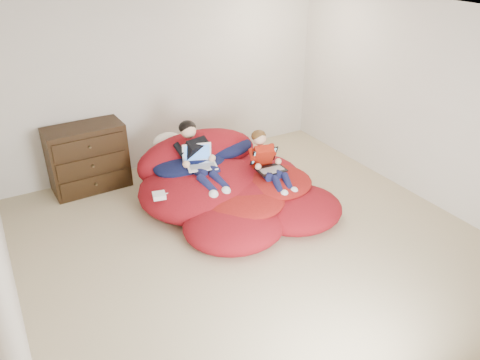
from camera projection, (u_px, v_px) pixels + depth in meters
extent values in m
cube|color=tan|center=(253.00, 250.00, 5.49)|extent=(5.10, 5.10, 0.25)
cube|color=beige|center=(165.00, 82.00, 6.76)|extent=(5.10, 0.02, 2.50)
cube|color=beige|center=(464.00, 284.00, 2.92)|extent=(5.10, 0.02, 2.50)
cube|color=beige|center=(424.00, 103.00, 5.93)|extent=(0.02, 5.10, 2.50)
cube|color=silver|center=(257.00, 15.00, 4.24)|extent=(5.10, 5.10, 0.02)
cube|color=black|center=(88.00, 158.00, 6.36)|extent=(1.03, 0.55, 0.91)
cube|color=black|center=(96.00, 183.00, 6.29)|extent=(0.91, 0.05, 0.22)
cylinder|color=#4C3F26|center=(96.00, 184.00, 6.27)|extent=(0.03, 0.06, 0.03)
cube|color=black|center=(92.00, 165.00, 6.16)|extent=(0.91, 0.05, 0.22)
cylinder|color=#4C3F26|center=(93.00, 166.00, 6.14)|extent=(0.03, 0.06, 0.03)
cube|color=black|center=(89.00, 146.00, 6.03)|extent=(0.91, 0.05, 0.22)
cylinder|color=#4C3F26|center=(90.00, 147.00, 6.01)|extent=(0.03, 0.06, 0.03)
ellipsoid|color=maroon|center=(204.00, 188.00, 6.11)|extent=(1.73, 1.56, 0.62)
ellipsoid|color=maroon|center=(254.00, 178.00, 6.39)|extent=(1.30, 1.26, 0.47)
ellipsoid|color=maroon|center=(248.00, 200.00, 5.91)|extent=(1.43, 1.14, 0.46)
ellipsoid|color=maroon|center=(234.00, 224.00, 5.49)|extent=(1.24, 1.13, 0.41)
ellipsoid|color=maroon|center=(296.00, 209.00, 5.82)|extent=(1.19, 1.08, 0.39)
ellipsoid|color=maroon|center=(198.00, 158.00, 6.48)|extent=(1.75, 0.77, 0.77)
ellipsoid|color=#121740|center=(189.00, 164.00, 6.14)|extent=(0.99, 0.81, 0.25)
ellipsoid|color=#121740|center=(220.00, 147.00, 6.50)|extent=(0.96, 0.67, 0.23)
ellipsoid|color=#A11A17|center=(274.00, 181.00, 6.01)|extent=(0.97, 0.97, 0.18)
ellipsoid|color=#A11A17|center=(246.00, 201.00, 5.65)|extent=(0.98, 0.88, 0.18)
ellipsoid|color=silver|center=(167.00, 142.00, 6.42)|extent=(0.41, 0.26, 0.26)
cube|color=black|center=(193.00, 152.00, 6.03)|extent=(0.36, 0.41, 0.44)
sphere|color=#E9B58E|center=(188.00, 131.00, 6.00)|extent=(0.20, 0.20, 0.20)
ellipsoid|color=black|center=(187.00, 127.00, 6.00)|extent=(0.23, 0.21, 0.17)
cylinder|color=#13163C|center=(197.00, 173.00, 5.86)|extent=(0.20, 0.35, 0.18)
cylinder|color=#13163C|center=(207.00, 185.00, 5.65)|extent=(0.18, 0.33, 0.21)
sphere|color=white|center=(213.00, 195.00, 5.54)|extent=(0.12, 0.12, 0.12)
cylinder|color=#13163C|center=(209.00, 170.00, 5.93)|extent=(0.20, 0.35, 0.18)
cylinder|color=#13163C|center=(219.00, 181.00, 5.72)|extent=(0.18, 0.33, 0.21)
sphere|color=white|center=(226.00, 191.00, 5.62)|extent=(0.12, 0.12, 0.12)
cube|color=red|center=(263.00, 157.00, 6.07)|extent=(0.31, 0.34, 0.39)
sphere|color=#E9B58E|center=(259.00, 139.00, 6.03)|extent=(0.18, 0.18, 0.18)
ellipsoid|color=#513515|center=(259.00, 136.00, 6.03)|extent=(0.20, 0.18, 0.15)
cylinder|color=#13163C|center=(267.00, 175.00, 5.94)|extent=(0.18, 0.30, 0.16)
cylinder|color=#13163C|center=(278.00, 185.00, 5.76)|extent=(0.16, 0.29, 0.18)
sphere|color=white|center=(284.00, 194.00, 5.67)|extent=(0.10, 0.10, 0.10)
cylinder|color=#13163C|center=(276.00, 172.00, 6.00)|extent=(0.18, 0.30, 0.16)
cylinder|color=#13163C|center=(287.00, 182.00, 5.82)|extent=(0.16, 0.29, 0.18)
sphere|color=white|center=(294.00, 191.00, 5.73)|extent=(0.10, 0.10, 0.10)
cube|color=white|center=(202.00, 166.00, 5.87)|extent=(0.42, 0.35, 0.01)
cube|color=gray|center=(202.00, 166.00, 5.86)|extent=(0.34, 0.22, 0.00)
cube|color=white|center=(197.00, 152.00, 5.92)|extent=(0.37, 0.14, 0.26)
cube|color=#3D77D0|center=(197.00, 153.00, 5.91)|extent=(0.32, 0.11, 0.21)
cube|color=black|center=(271.00, 170.00, 5.95)|extent=(0.37, 0.27, 0.01)
cube|color=gray|center=(272.00, 169.00, 5.94)|extent=(0.31, 0.16, 0.00)
cube|color=black|center=(264.00, 156.00, 6.03)|extent=(0.37, 0.13, 0.23)
cube|color=#52ACC0|center=(264.00, 156.00, 6.02)|extent=(0.32, 0.10, 0.19)
cube|color=white|center=(159.00, 196.00, 5.53)|extent=(0.18, 0.18, 0.06)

